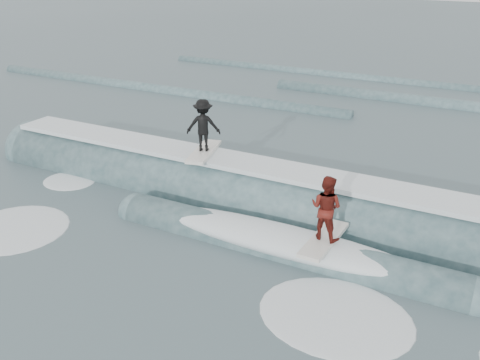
% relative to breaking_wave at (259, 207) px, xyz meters
% --- Properties ---
extents(ground, '(160.00, 160.00, 0.00)m').
position_rel_breaking_wave_xyz_m(ground, '(-0.26, -3.81, -0.04)').
color(ground, '#374C50').
rests_on(ground, ground).
extents(breaking_wave, '(20.43, 3.96, 2.37)m').
position_rel_breaking_wave_xyz_m(breaking_wave, '(0.00, 0.00, 0.00)').
color(breaking_wave, '#335057').
rests_on(breaking_wave, ground).
extents(surfer_black, '(1.17, 2.07, 1.68)m').
position_rel_breaking_wave_xyz_m(surfer_black, '(-2.04, 0.32, 2.01)').
color(surfer_black, white).
rests_on(surfer_black, ground).
extents(surfer_red, '(0.83, 2.01, 1.68)m').
position_rel_breaking_wave_xyz_m(surfer_red, '(2.64, -1.88, 1.29)').
color(surfer_red, silver).
rests_on(surfer_red, ground).
extents(whitewater, '(15.70, 8.18, 0.10)m').
position_rel_breaking_wave_xyz_m(whitewater, '(0.58, -4.34, -0.04)').
color(whitewater, white).
rests_on(whitewater, ground).
extents(far_swells, '(38.67, 8.65, 0.80)m').
position_rel_breaking_wave_xyz_m(far_swells, '(-2.41, 13.84, -0.04)').
color(far_swells, '#335057').
rests_on(far_swells, ground).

